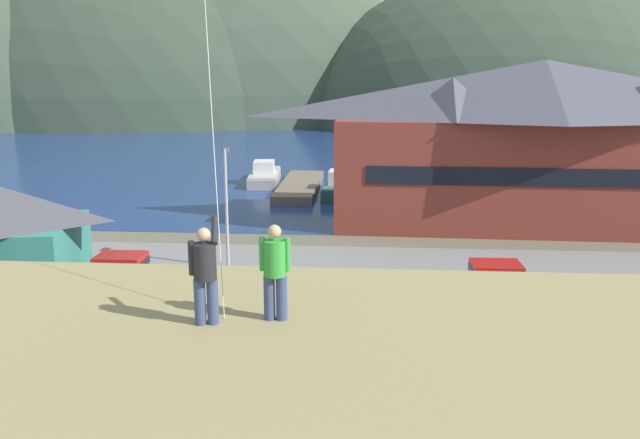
{
  "coord_description": "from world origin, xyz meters",
  "views": [
    {
      "loc": [
        2.31,
        -20.72,
        9.83
      ],
      "look_at": [
        0.16,
        9.0,
        3.05
      ],
      "focal_mm": 35.82,
      "sensor_mm": 36.0,
      "label": 1
    }
  ],
  "objects_px": {
    "harbor_lodge": "(541,140)",
    "moored_boat_outer_mooring": "(340,187)",
    "parked_car_back_row_left": "(119,273)",
    "parked_car_corner_spot": "(228,329)",
    "wharf_dock": "(300,186)",
    "person_companion": "(275,269)",
    "person_kite_flyer": "(205,272)",
    "parked_car_front_row_end": "(520,343)",
    "parked_car_lone_by_shed": "(493,282)",
    "parking_light_pole": "(226,199)",
    "moored_boat_wharfside": "(265,176)"
  },
  "relations": [
    {
      "from": "parked_car_corner_spot",
      "to": "parked_car_front_row_end",
      "type": "xyz_separation_m",
      "value": [
        9.99,
        -0.49,
        0.0
      ]
    },
    {
      "from": "moored_boat_outer_mooring",
      "to": "harbor_lodge",
      "type": "bearing_deg",
      "value": -36.6
    },
    {
      "from": "moored_boat_outer_mooring",
      "to": "person_kite_flyer",
      "type": "relative_size",
      "value": 4.17
    },
    {
      "from": "parked_car_corner_spot",
      "to": "parked_car_lone_by_shed",
      "type": "height_order",
      "value": "same"
    },
    {
      "from": "wharf_dock",
      "to": "parked_car_back_row_left",
      "type": "distance_m",
      "value": 28.16
    },
    {
      "from": "harbor_lodge",
      "to": "parking_light_pole",
      "type": "height_order",
      "value": "harbor_lodge"
    },
    {
      "from": "wharf_dock",
      "to": "person_kite_flyer",
      "type": "relative_size",
      "value": 7.49
    },
    {
      "from": "moored_boat_outer_mooring",
      "to": "parked_car_front_row_end",
      "type": "relative_size",
      "value": 1.82
    },
    {
      "from": "parked_car_front_row_end",
      "to": "person_companion",
      "type": "distance_m",
      "value": 12.97
    },
    {
      "from": "moored_boat_outer_mooring",
      "to": "parking_light_pole",
      "type": "relative_size",
      "value": 1.26
    },
    {
      "from": "harbor_lodge",
      "to": "parked_car_lone_by_shed",
      "type": "xyz_separation_m",
      "value": [
        -5.7,
        -15.56,
        -4.63
      ]
    },
    {
      "from": "parked_car_front_row_end",
      "to": "moored_boat_wharfside",
      "type": "bearing_deg",
      "value": 111.17
    },
    {
      "from": "person_kite_flyer",
      "to": "harbor_lodge",
      "type": "bearing_deg",
      "value": 66.33
    },
    {
      "from": "wharf_dock",
      "to": "parked_car_back_row_left",
      "type": "height_order",
      "value": "parked_car_back_row_left"
    },
    {
      "from": "wharf_dock",
      "to": "person_companion",
      "type": "height_order",
      "value": "person_companion"
    },
    {
      "from": "parked_car_front_row_end",
      "to": "person_kite_flyer",
      "type": "distance_m",
      "value": 13.83
    },
    {
      "from": "parked_car_corner_spot",
      "to": "parking_light_pole",
      "type": "xyz_separation_m",
      "value": [
        -2.26,
        10.52,
        2.63
      ]
    },
    {
      "from": "wharf_dock",
      "to": "person_companion",
      "type": "distance_m",
      "value": 44.49
    },
    {
      "from": "harbor_lodge",
      "to": "person_kite_flyer",
      "type": "bearing_deg",
      "value": -113.67
    },
    {
      "from": "parked_car_back_row_left",
      "to": "parked_car_corner_spot",
      "type": "distance_m",
      "value": 8.8
    },
    {
      "from": "parking_light_pole",
      "to": "person_companion",
      "type": "bearing_deg",
      "value": -75.18
    },
    {
      "from": "wharf_dock",
      "to": "parked_car_front_row_end",
      "type": "height_order",
      "value": "parked_car_front_row_end"
    },
    {
      "from": "moored_boat_wharfside",
      "to": "moored_boat_outer_mooring",
      "type": "distance_m",
      "value": 9.11
    },
    {
      "from": "moored_boat_outer_mooring",
      "to": "wharf_dock",
      "type": "bearing_deg",
      "value": 148.47
    },
    {
      "from": "parked_car_back_row_left",
      "to": "moored_boat_wharfside",
      "type": "bearing_deg",
      "value": 86.81
    },
    {
      "from": "harbor_lodge",
      "to": "moored_boat_wharfside",
      "type": "relative_size",
      "value": 3.4
    },
    {
      "from": "parking_light_pole",
      "to": "person_kite_flyer",
      "type": "relative_size",
      "value": 3.3
    },
    {
      "from": "parking_light_pole",
      "to": "person_companion",
      "type": "relative_size",
      "value": 3.53
    },
    {
      "from": "wharf_dock",
      "to": "person_companion",
      "type": "relative_size",
      "value": 7.99
    },
    {
      "from": "parked_car_front_row_end",
      "to": "person_kite_flyer",
      "type": "relative_size",
      "value": 2.29
    },
    {
      "from": "parked_car_back_row_left",
      "to": "parked_car_corner_spot",
      "type": "height_order",
      "value": "same"
    },
    {
      "from": "parking_light_pole",
      "to": "parked_car_lone_by_shed",
      "type": "bearing_deg",
      "value": -19.49
    },
    {
      "from": "parked_car_lone_by_shed",
      "to": "person_kite_flyer",
      "type": "xyz_separation_m",
      "value": [
        -8.33,
        -16.45,
        5.44
      ]
    },
    {
      "from": "harbor_lodge",
      "to": "person_companion",
      "type": "xyz_separation_m",
      "value": [
        -12.85,
        -31.72,
        0.79
      ]
    },
    {
      "from": "moored_boat_outer_mooring",
      "to": "parked_car_corner_spot",
      "type": "distance_m",
      "value": 31.69
    },
    {
      "from": "parked_car_front_row_end",
      "to": "parking_light_pole",
      "type": "relative_size",
      "value": 0.69
    },
    {
      "from": "parked_car_corner_spot",
      "to": "parking_light_pole",
      "type": "bearing_deg",
      "value": 102.14
    },
    {
      "from": "person_kite_flyer",
      "to": "parked_car_front_row_end",
      "type": "bearing_deg",
      "value": 51.19
    },
    {
      "from": "harbor_lodge",
      "to": "parking_light_pole",
      "type": "relative_size",
      "value": 4.58
    },
    {
      "from": "harbor_lodge",
      "to": "parked_car_back_row_left",
      "type": "relative_size",
      "value": 6.68
    },
    {
      "from": "wharf_dock",
      "to": "parked_car_front_row_end",
      "type": "bearing_deg",
      "value": -72.31
    },
    {
      "from": "harbor_lodge",
      "to": "wharf_dock",
      "type": "height_order",
      "value": "harbor_lodge"
    },
    {
      "from": "parking_light_pole",
      "to": "harbor_lodge",
      "type": "bearing_deg",
      "value": 31.22
    },
    {
      "from": "wharf_dock",
      "to": "parked_car_corner_spot",
      "type": "relative_size",
      "value": 3.19
    },
    {
      "from": "moored_boat_outer_mooring",
      "to": "person_kite_flyer",
      "type": "distance_m",
      "value": 42.38
    },
    {
      "from": "harbor_lodge",
      "to": "parked_car_corner_spot",
      "type": "xyz_separation_m",
      "value": [
        -16.05,
        -21.61,
        -4.63
      ]
    },
    {
      "from": "moored_boat_outer_mooring",
      "to": "parked_car_corner_spot",
      "type": "xyz_separation_m",
      "value": [
        -2.63,
        -31.58,
        0.34
      ]
    },
    {
      "from": "harbor_lodge",
      "to": "moored_boat_outer_mooring",
      "type": "xyz_separation_m",
      "value": [
        -13.41,
        9.96,
        -4.97
      ]
    },
    {
      "from": "moored_boat_wharfside",
      "to": "person_companion",
      "type": "height_order",
      "value": "person_companion"
    },
    {
      "from": "harbor_lodge",
      "to": "parked_car_front_row_end",
      "type": "distance_m",
      "value": 23.38
    }
  ]
}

